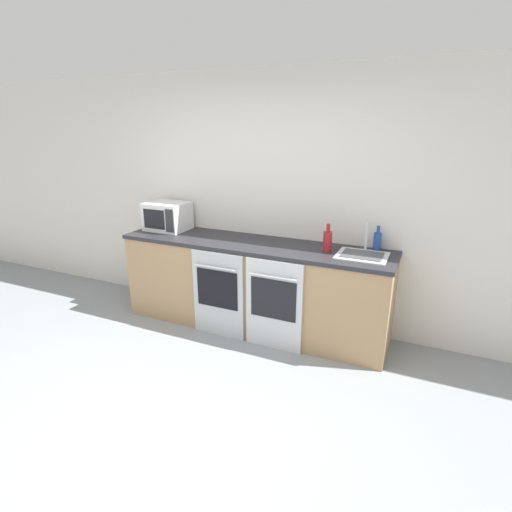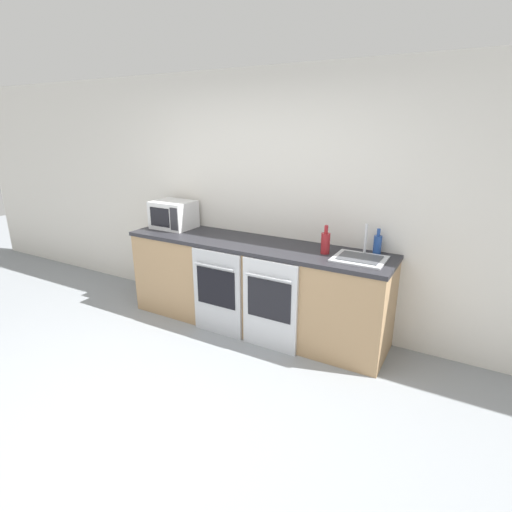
% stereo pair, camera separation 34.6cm
% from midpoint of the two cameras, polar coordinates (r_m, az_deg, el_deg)
% --- Properties ---
extents(ground_plane, '(16.00, 16.00, 0.00)m').
position_cam_midpoint_polar(ground_plane, '(3.20, -18.10, -22.80)').
color(ground_plane, gray).
extents(wall_back, '(10.00, 0.06, 2.60)m').
position_cam_midpoint_polar(wall_back, '(4.23, -0.84, 7.89)').
color(wall_back, silver).
rests_on(wall_back, ground_plane).
extents(counter_back, '(2.80, 0.65, 0.93)m').
position_cam_midpoint_polar(counter_back, '(4.17, -2.80, -4.23)').
color(counter_back, tan).
rests_on(counter_back, ground_plane).
extents(oven_left, '(0.56, 0.06, 0.89)m').
position_cam_midpoint_polar(oven_left, '(4.02, -7.92, -5.50)').
color(oven_left, '#B7BABF').
rests_on(oven_left, ground_plane).
extents(oven_right, '(0.56, 0.06, 0.89)m').
position_cam_midpoint_polar(oven_right, '(3.76, -0.11, -7.06)').
color(oven_right, silver).
rests_on(oven_right, ground_plane).
extents(microwave, '(0.45, 0.38, 0.31)m').
position_cam_midpoint_polar(microwave, '(4.63, -14.66, 5.51)').
color(microwave, silver).
rests_on(microwave, counter_back).
extents(bottle_blue, '(0.07, 0.07, 0.24)m').
position_cam_midpoint_polar(bottle_blue, '(3.85, 14.51, 2.08)').
color(bottle_blue, '#234793').
rests_on(bottle_blue, counter_back).
extents(bottle_red, '(0.08, 0.08, 0.27)m').
position_cam_midpoint_polar(bottle_red, '(3.72, 7.58, 2.15)').
color(bottle_red, maroon).
rests_on(bottle_red, counter_back).
extents(sink, '(0.45, 0.38, 0.29)m').
position_cam_midpoint_polar(sink, '(3.66, 12.36, 0.15)').
color(sink, silver).
rests_on(sink, counter_back).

